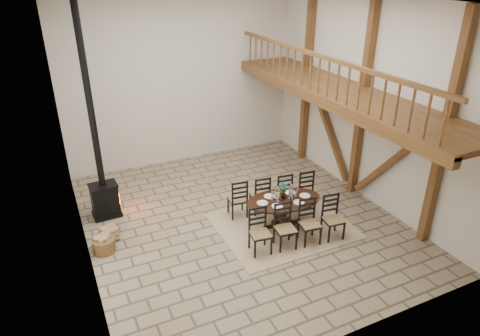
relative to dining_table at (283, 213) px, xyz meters
name	(u,v)px	position (x,y,z in m)	size (l,w,h in m)	color
ground	(240,219)	(-0.79, 0.71, -0.37)	(8.00, 8.00, 0.00)	gray
room_shell	(288,93)	(0.40, 0.71, 2.65)	(7.02, 8.02, 5.01)	beige
rug	(283,226)	(0.00, 0.00, -0.36)	(3.00, 2.50, 0.02)	tan
dining_table	(283,213)	(0.00, 0.00, 0.00)	(2.38, 2.20, 1.13)	black
wood_stove	(101,175)	(-3.68, 2.26, 0.76)	(0.68, 0.54, 5.00)	black
log_basket	(104,245)	(-3.98, 0.80, -0.20)	(0.48, 0.48, 0.40)	brown
log_stack	(109,234)	(-3.80, 1.17, -0.20)	(0.43, 0.44, 0.34)	tan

